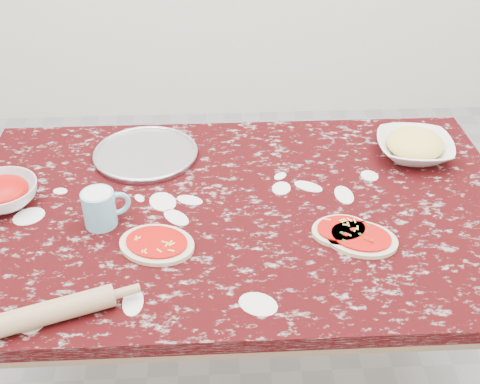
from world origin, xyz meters
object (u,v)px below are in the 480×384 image
sauce_bowl (2,194)px  flour_mug (101,208)px  cheese_bowl (414,148)px  rolling_pin (55,311)px  worktable (240,229)px  pizza_tray (146,154)px

sauce_bowl → flour_mug: size_ratio=1.57×
cheese_bowl → rolling_pin: cheese_bowl is taller
worktable → flour_mug: 0.41m
sauce_bowl → flour_mug: bearing=-20.2°
worktable → pizza_tray: 0.42m
flour_mug → cheese_bowl: bearing=17.7°
pizza_tray → flour_mug: bearing=-104.7°
flour_mug → sauce_bowl: bearing=159.8°
worktable → flour_mug: bearing=-171.0°
worktable → flour_mug: size_ratio=12.39×
flour_mug → pizza_tray: bearing=75.3°
cheese_bowl → rolling_pin: bearing=-147.1°
cheese_bowl → rolling_pin: 1.21m
worktable → sauce_bowl: bearing=175.8°
pizza_tray → rolling_pin: 0.72m
pizza_tray → flour_mug: (-0.09, -0.35, 0.05)m
worktable → sauce_bowl: (-0.68, 0.05, 0.11)m
sauce_bowl → rolling_pin: size_ratio=0.76×
rolling_pin → worktable: bearing=43.1°
worktable → sauce_bowl: sauce_bowl is taller
sauce_bowl → rolling_pin: sauce_bowl is taller
rolling_pin → cheese_bowl: bearing=32.9°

